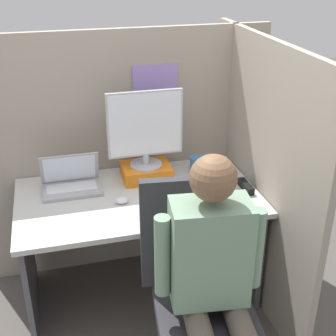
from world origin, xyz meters
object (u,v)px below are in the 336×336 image
at_px(monitor, 145,128).
at_px(coffee_mug, 197,165).
at_px(paper_box, 146,171).
at_px(office_chair, 197,289).
at_px(person, 214,275).
at_px(laptop, 71,183).
at_px(stapler, 246,186).
at_px(carrot_toy, 155,206).

xyz_separation_m(monitor, coffee_mug, (0.33, -0.01, -0.28)).
distance_m(paper_box, office_chair, 0.89).
distance_m(paper_box, person, 1.03).
height_order(monitor, laptop, monitor).
bearing_deg(coffee_mug, laptop, -177.41).
height_order(stapler, carrot_toy, carrot_toy).
relative_size(laptop, person, 0.26).
bearing_deg(monitor, carrot_toy, -95.32).
height_order(person, coffee_mug, person).
bearing_deg(person, coffee_mug, 76.18).
xyz_separation_m(monitor, carrot_toy, (-0.04, -0.38, -0.31)).
distance_m(office_chair, person, 0.26).
xyz_separation_m(paper_box, stapler, (0.53, -0.30, -0.02)).
bearing_deg(carrot_toy, person, -80.25).
height_order(monitor, office_chair, monitor).
distance_m(monitor, person, 1.07).
xyz_separation_m(stapler, coffee_mug, (-0.21, 0.29, 0.03)).
bearing_deg(office_chair, coffee_mug, 72.58).
distance_m(monitor, laptop, 0.54).
relative_size(laptop, stapler, 2.15).
bearing_deg(stapler, carrot_toy, -171.72).
bearing_deg(laptop, office_chair, -58.11).
relative_size(carrot_toy, office_chair, 0.12).
bearing_deg(coffee_mug, office_chair, -107.42).
distance_m(paper_box, stapler, 0.61).
bearing_deg(paper_box, carrot_toy, -95.36).
height_order(paper_box, monitor, monitor).
distance_m(stapler, carrot_toy, 0.57).
xyz_separation_m(office_chair, person, (0.02, -0.16, 0.21)).
bearing_deg(office_chair, stapler, 49.98).
bearing_deg(coffee_mug, stapler, -54.90).
bearing_deg(laptop, person, -61.62).
height_order(office_chair, coffee_mug, office_chair).
distance_m(monitor, carrot_toy, 0.49).
height_order(paper_box, office_chair, office_chair).
distance_m(laptop, person, 1.12).
xyz_separation_m(paper_box, office_chair, (0.06, -0.87, -0.22)).
bearing_deg(carrot_toy, coffee_mug, 46.11).
height_order(stapler, office_chair, office_chair).
height_order(paper_box, coffee_mug, coffee_mug).
distance_m(person, coffee_mug, 1.05).
relative_size(monitor, office_chair, 0.44).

